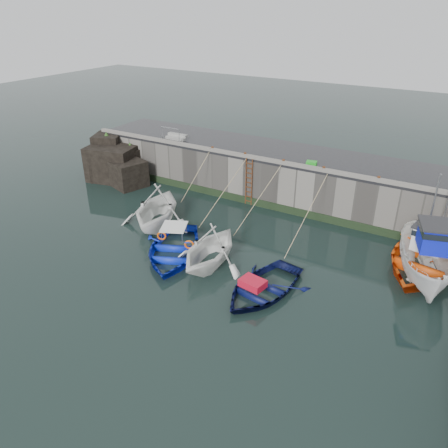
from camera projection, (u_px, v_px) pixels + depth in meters
The scene contains 24 objects.
ground at pixel (189, 287), 20.84m from camera, with size 120.00×120.00×0.00m, color black.
quay_back at pixel (292, 177), 29.74m from camera, with size 30.00×5.00×3.00m, color slate.
road_back at pixel (294, 155), 29.01m from camera, with size 30.00×5.00×0.16m, color black.
kerb_back at pixel (280, 162), 27.13m from camera, with size 30.00×0.30×0.20m, color slate.
algae_back at pixel (276, 207), 28.36m from camera, with size 30.00×0.08×0.50m, color black.
rock_outcrop at pixel (116, 163), 33.09m from camera, with size 5.85×4.24×3.41m.
ladder at pixel (249, 182), 28.62m from camera, with size 0.51×0.08×3.20m.
boat_near_white at pixel (158, 224), 26.75m from camera, with size 4.57×5.29×2.79m, color white.
boat_near_white_rope at pixel (194, 201), 29.81m from camera, with size 0.04×3.97×3.10m, color tan, non-canonical shape.
boat_near_blue at pixel (173, 254), 23.53m from camera, with size 3.98×5.57×1.15m, color #0D26C4.
boat_near_blue_rope at pixel (223, 218), 27.52m from camera, with size 0.04×6.02×3.10m, color tan, non-canonical shape.
boat_near_blacktrim at pixel (210, 264), 22.69m from camera, with size 4.06×4.70×2.48m, color white.
boat_near_blacktrim_rope at pixel (255, 225), 26.61m from camera, with size 0.04×5.84×3.10m, color tan, non-canonical shape.
boat_near_navy at pixel (262, 291), 20.53m from camera, with size 3.53×4.94×1.02m, color #0A1142.
boat_near_navy_rope at pixel (305, 242), 24.76m from camera, with size 0.04×6.56×3.10m, color tan, non-canonical shape.
boat_far_white at pixel (427, 261), 21.01m from camera, with size 3.94×6.54×5.37m.
boat_far_orange at pixel (429, 256), 22.40m from camera, with size 6.68×8.46×4.58m.
fish_crate at pixel (311, 164), 26.64m from camera, with size 0.62×0.44×0.33m, color green.
railing at pixel (176, 136), 31.89m from camera, with size 1.60×1.05×1.00m.
bollard_a at pixel (212, 149), 29.45m from camera, with size 0.18×0.18×0.28m, color #3F1E0F.
bollard_b at pixel (245, 155), 28.32m from camera, with size 0.18×0.18×0.28m, color #3F1E0F.
bollard_c at pixel (283, 161), 27.10m from camera, with size 0.18×0.18×0.28m, color #3F1E0F.
bollard_d at pixel (324, 169), 25.92m from camera, with size 0.18×0.18×0.28m, color #3F1E0F.
bollard_e at pixel (379, 179), 24.47m from camera, with size 0.18×0.18×0.28m, color #3F1E0F.
Camera 1 is at (10.18, -13.93, 12.19)m, focal length 35.00 mm.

